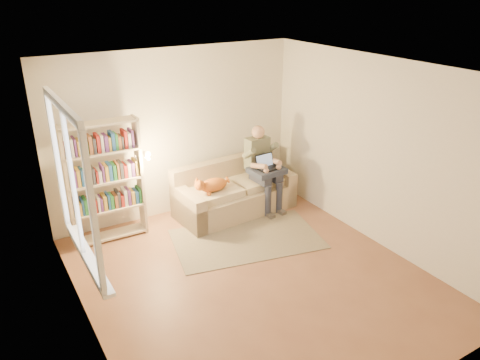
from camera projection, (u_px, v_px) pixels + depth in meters
floor at (253, 277)px, 5.96m from camera, size 4.50×4.50×0.00m
ceiling at (255, 71)px, 4.93m from camera, size 4.00×4.50×0.02m
wall_left at (79, 226)px, 4.50m from camera, size 0.02×4.50×2.60m
wall_right at (377, 153)px, 6.39m from camera, size 0.02×4.50×2.60m
wall_back at (176, 133)px, 7.21m from camera, size 4.00×0.02×2.60m
wall_front at (408, 282)px, 3.67m from camera, size 4.00×0.02×2.60m
window at (78, 210)px, 4.65m from camera, size 0.12×1.52×1.69m
sofa at (234, 194)px, 7.56m from camera, size 1.95×0.97×0.81m
person at (262, 163)px, 7.49m from camera, size 0.41×0.63×1.37m
cat at (213, 185)px, 7.09m from camera, size 0.68×0.27×0.25m
blanket at (265, 171)px, 7.41m from camera, size 0.55×0.46×0.09m
laptop at (265, 165)px, 7.38m from camera, size 0.35×0.28×0.29m
bookshelf at (104, 176)px, 6.48m from camera, size 1.17×0.35×1.77m
rug at (247, 239)px, 6.82m from camera, size 2.31×1.65×0.01m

